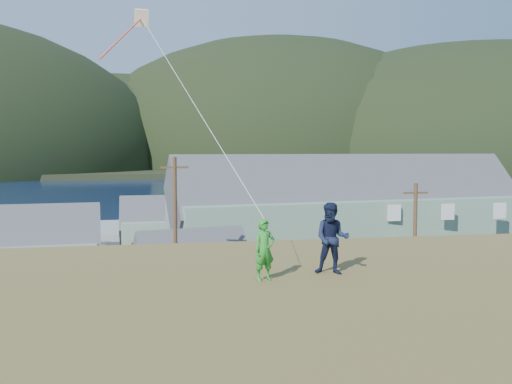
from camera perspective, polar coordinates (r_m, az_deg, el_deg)
ground at (r=33.15m, az=-6.85°, el=-13.92°), size 900.00×900.00×0.00m
grass_strip at (r=31.24m, az=-6.62°, el=-14.97°), size 110.00×8.00×0.10m
waterfront_lot at (r=49.56m, az=-8.05°, el=-7.75°), size 72.00×36.00×0.12m
wharf at (r=72.25m, az=-13.56°, el=-3.74°), size 26.00×14.00×0.90m
far_shore at (r=361.58m, az=-10.03°, el=2.67°), size 900.00×320.00×2.00m
far_hills at (r=313.19m, az=-3.45°, el=2.68°), size 760.00×265.00×143.00m
lodge at (r=54.10m, az=9.62°, el=-1.90°), size 34.99×14.23×11.96m
shed_palegreen_near at (r=44.63m, az=-22.01°, el=-5.70°), size 11.00×7.54×7.61m
shed_white at (r=38.79m, az=-6.22°, el=-7.70°), size 8.38×6.43×5.97m
shed_palegreen_far at (r=59.60m, az=-8.61°, el=-3.26°), size 10.18×5.91×6.79m
utility_poles at (r=33.44m, az=-11.41°, el=-5.60°), size 34.15×0.24×9.79m
parked_cars at (r=53.62m, az=-19.42°, el=-6.18°), size 20.85×11.59×1.55m
kite_flyer_green at (r=13.57m, az=0.84°, el=-5.81°), size 0.62×0.51×1.47m
kite_flyer_navy at (r=14.38m, az=7.61°, el=-4.62°), size 1.06×0.96×1.79m
kite_rig at (r=20.09m, az=-11.51°, el=16.23°), size 2.08×3.66×9.59m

